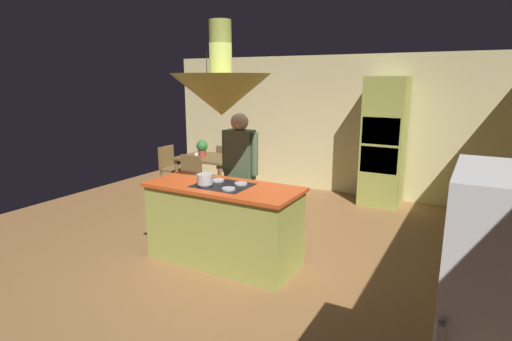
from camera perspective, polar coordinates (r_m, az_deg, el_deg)
The scene contains 17 objects.
ground at distance 5.16m, azimuth -3.20°, elevation -11.64°, with size 8.16×8.16×0.00m, color olive.
wall_back at distance 7.88m, azimuth 10.27°, elevation 6.33°, with size 6.80×0.10×2.55m, color beige.
kitchen_island at distance 4.83m, azimuth -4.54°, elevation -7.38°, with size 1.82×0.78×0.95m.
counter_run_right at distance 4.86m, azimuth 31.28°, elevation -9.07°, with size 0.73×2.23×0.93m.
oven_tower at distance 7.23m, azimuth 17.42°, elevation 3.83°, with size 0.66×0.62×2.16m.
dining_table at distance 7.38m, azimuth -6.57°, elevation 1.12°, with size 1.05×0.82×0.76m.
person_at_island at distance 5.31m, azimuth -2.26°, elevation 0.25°, with size 0.53×0.23×1.71m.
range_hood at distance 4.54m, azimuth -4.88°, elevation 10.89°, with size 1.10×1.10×1.00m.
pendant_light_over_table at distance 7.23m, azimuth -6.81°, elevation 10.54°, with size 0.32×0.32×0.82m.
chair_facing_island at distance 6.92m, azimuth -9.57°, elevation -1.01°, with size 0.40×0.40×0.87m.
chair_by_back_wall at distance 7.92m, azimuth -3.89°, elevation 0.88°, with size 0.40×0.40×0.87m.
chair_at_corner at distance 7.96m, azimuth -11.85°, elevation 0.70°, with size 0.40×0.40×0.87m.
potted_plant_on_table at distance 7.31m, azimuth -7.56°, elevation 3.19°, with size 0.20×0.20×0.30m.
cup_on_table at distance 7.26m, azimuth -8.34°, elevation 2.11°, with size 0.07×0.07×0.09m, color white.
canister_sugar at distance 4.35m, azimuth 32.22°, elevation -3.84°, with size 0.11×0.11×0.21m, color #E0B78C.
microwave_on_counter at distance 5.34m, azimuth 31.79°, elevation -0.60°, with size 0.46×0.36×0.28m, color #232326.
cooking_pot_on_cooktop at distance 4.66m, azimuth -7.18°, elevation -1.22°, with size 0.18×0.18×0.12m, color #B2B2B7.
Camera 1 is at (2.53, -3.96, 2.13)m, focal length 28.60 mm.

